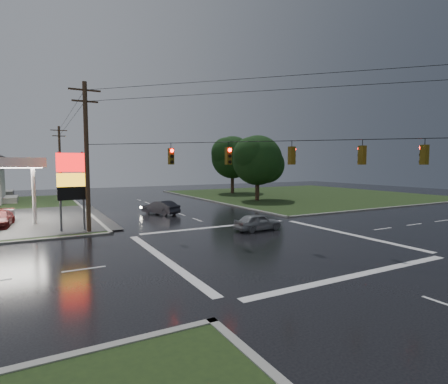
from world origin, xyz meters
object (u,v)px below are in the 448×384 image
pylon_sign (71,178)px  car_crossing (258,222)px  utility_pole_nw (87,155)px  utility_pole_n (60,161)px  tree_ne_far (233,157)px  car_north (161,208)px  tree_ne_near (258,160)px

pylon_sign → car_crossing: pylon_sign is taller
pylon_sign → utility_pole_nw: bearing=-45.0°
utility_pole_nw → pylon_sign: bearing=135.0°
utility_pole_n → tree_ne_far: 26.96m
utility_pole_n → car_north: bearing=-70.8°
utility_pole_n → tree_ne_far: utility_pole_n is taller
pylon_sign → tree_ne_far: (27.65, 23.49, 2.17)m
utility_pole_nw → utility_pole_n: (0.00, 28.50, -0.25)m
tree_ne_far → car_north: size_ratio=2.32×
utility_pole_n → car_north: size_ratio=2.49×
tree_ne_near → utility_pole_n: bearing=145.9°
tree_ne_far → car_crossing: bearing=-117.0°
utility_pole_nw → tree_ne_far: bearing=42.6°
tree_ne_near → tree_ne_far: (3.01, 12.00, 0.62)m
tree_ne_near → tree_ne_far: size_ratio=0.92×
utility_pole_n → car_north: utility_pole_n is taller
pylon_sign → tree_ne_far: 36.35m
utility_pole_nw → tree_ne_near: 26.74m
tree_ne_near → car_north: 17.74m
utility_pole_nw → tree_ne_far: 36.20m
tree_ne_far → car_north: bearing=-136.5°
utility_pole_n → tree_ne_near: utility_pole_n is taller
tree_ne_far → car_north: (-18.97, -18.01, -5.48)m
utility_pole_nw → tree_ne_near: bearing=27.9°
pylon_sign → car_crossing: 14.39m
pylon_sign → car_north: 10.79m
car_north → car_crossing: 12.36m
tree_ne_near → car_crossing: bearing=-124.3°
utility_pole_nw → tree_ne_near: size_ratio=1.22×
pylon_sign → car_north: pylon_sign is taller
tree_ne_near → car_crossing: (-12.13, -17.76, -4.92)m
car_north → utility_pole_n: bearing=-95.1°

